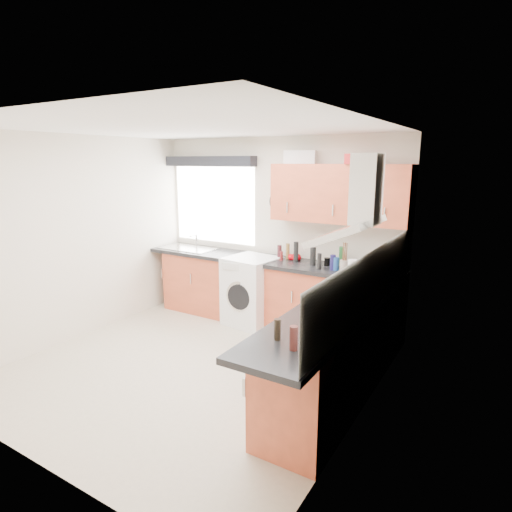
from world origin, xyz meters
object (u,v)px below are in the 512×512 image
Objects in this scene: oven at (339,351)px; washing_machine at (252,291)px; extractor_hood at (356,210)px; upper_cabinets at (339,194)px.

oven is 1.98m from washing_machine.
extractor_hood reaches higher than washing_machine.
oven is 1.99m from upper_cabinets.
extractor_hood is (0.10, -0.00, 1.34)m from oven.
extractor_hood is at bearing -24.89° from washing_machine.
extractor_hood is at bearing -63.87° from upper_cabinets.
upper_cabinets is at bearing 18.82° from washing_machine.
upper_cabinets is (-0.55, 1.32, 1.38)m from oven.
upper_cabinets is at bearing 112.54° from oven.
upper_cabinets is 1.83× the size of washing_machine.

